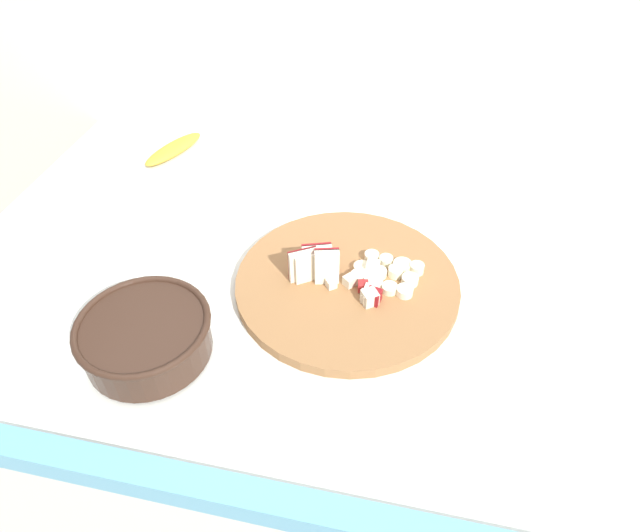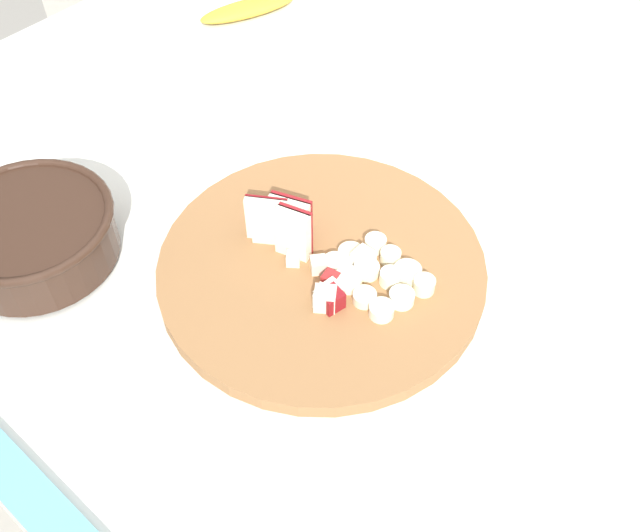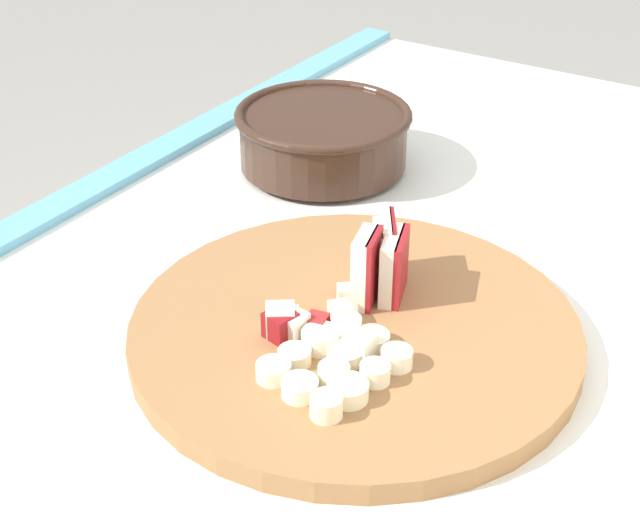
# 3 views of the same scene
# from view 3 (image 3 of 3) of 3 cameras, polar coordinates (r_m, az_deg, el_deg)

# --- Properties ---
(cutting_board) EXTENTS (0.35, 0.35, 0.02)m
(cutting_board) POSITION_cam_3_polar(r_m,az_deg,el_deg) (0.75, 2.07, -3.95)
(cutting_board) COLOR olive
(cutting_board) RESTS_ON tiled_countertop
(apple_wedge_fan) EXTENTS (0.08, 0.05, 0.06)m
(apple_wedge_fan) POSITION_cam_3_polar(r_m,az_deg,el_deg) (0.77, 3.75, 0.28)
(apple_wedge_fan) COLOR maroon
(apple_wedge_fan) RESTS_ON cutting_board
(apple_dice_pile) EXTENTS (0.09, 0.09, 0.02)m
(apple_dice_pile) POSITION_cam_3_polar(r_m,az_deg,el_deg) (0.72, -0.90, -3.48)
(apple_dice_pile) COLOR white
(apple_dice_pile) RESTS_ON cutting_board
(banana_slice_rows) EXTENTS (0.11, 0.09, 0.02)m
(banana_slice_rows) POSITION_cam_3_polar(r_m,az_deg,el_deg) (0.69, 0.89, -5.85)
(banana_slice_rows) COLOR #F4EAC6
(banana_slice_rows) RESTS_ON cutting_board
(ceramic_bowl) EXTENTS (0.18, 0.18, 0.07)m
(ceramic_bowl) POSITION_cam_3_polar(r_m,az_deg,el_deg) (1.00, 0.20, 7.73)
(ceramic_bowl) COLOR #382319
(ceramic_bowl) RESTS_ON tiled_countertop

